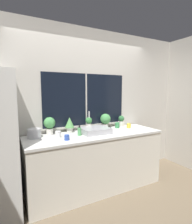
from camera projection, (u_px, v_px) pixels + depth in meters
ground_plane at (106, 198)px, 2.64m from camera, size 14.00×14.00×0.00m
wall_back at (85, 106)px, 3.13m from camera, size 8.00×0.09×2.70m
wall_right at (144, 101)px, 4.76m from camera, size 0.06×7.00×2.70m
counter at (96, 161)px, 2.88m from camera, size 2.22×0.70×0.93m
sink at (95, 130)px, 2.85m from camera, size 0.45×0.43×0.34m
potted_plant_far_left at (50, 124)px, 2.73m from camera, size 0.18×0.18×0.28m
potted_plant_left at (70, 124)px, 2.88m from camera, size 0.15×0.15×0.25m
potted_plant_center at (89, 123)px, 3.05m from camera, size 0.12×0.12×0.23m
potted_plant_right at (105, 120)px, 3.20m from camera, size 0.19×0.19×0.27m
potted_plant_far_right at (121, 121)px, 3.37m from camera, size 0.12×0.12×0.21m
soap_bottle at (79, 131)px, 2.69m from camera, size 0.06×0.06×0.16m
mug_yellow at (129, 126)px, 3.25m from camera, size 0.08×0.08×0.08m
mug_blue at (67, 137)px, 2.44m from camera, size 0.07×0.07×0.08m
mug_green at (117, 125)px, 3.25m from camera, size 0.08×0.08×0.10m
mug_white at (58, 134)px, 2.57m from camera, size 0.09×0.09×0.10m
kettle at (34, 133)px, 2.55m from camera, size 0.20×0.20×0.15m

